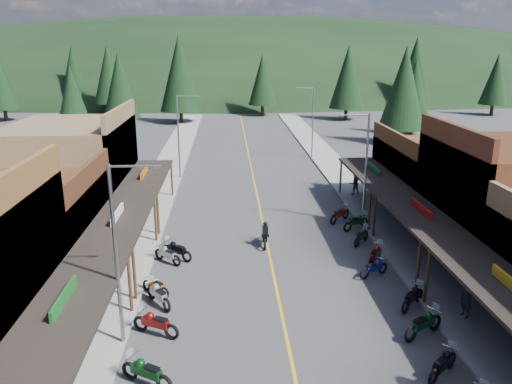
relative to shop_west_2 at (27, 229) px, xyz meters
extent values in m
plane|color=#38383A|center=(13.75, -1.70, -2.53)|extent=(220.00, 220.00, 0.00)
cube|color=gold|center=(13.75, 18.30, -2.53)|extent=(0.15, 90.00, 0.01)
cube|color=gray|center=(5.05, 18.30, -2.46)|extent=(3.40, 94.00, 0.15)
cube|color=gray|center=(22.45, 18.30, -2.46)|extent=(3.40, 94.00, 0.15)
cube|color=brown|center=(3.60, -9.60, 1.57)|extent=(0.30, 10.20, 8.20)
cube|color=black|center=(5.05, -9.60, 0.47)|extent=(3.20, 10.20, 0.18)
cylinder|color=#472D19|center=(6.55, -5.10, -1.03)|extent=(0.16, 0.16, 3.00)
cube|color=#14591E|center=(5.05, -9.60, 0.67)|extent=(0.12, 3.00, 0.70)
cube|color=#3F2111|center=(-0.25, 0.00, -0.03)|extent=(8.00, 9.00, 5.00)
cube|color=#3F2111|center=(3.60, 0.00, 0.57)|extent=(0.30, 9.00, 6.20)
cube|color=black|center=(5.05, 0.00, 0.47)|extent=(3.20, 9.00, 0.18)
cylinder|color=#472D19|center=(6.55, -3.90, -1.03)|extent=(0.16, 0.16, 3.00)
cylinder|color=#472D19|center=(6.55, 3.90, -1.03)|extent=(0.16, 0.16, 3.00)
cube|color=silver|center=(5.05, 0.00, 0.67)|extent=(0.12, 3.00, 0.70)
cube|color=brown|center=(-0.25, 9.60, 0.97)|extent=(8.00, 10.20, 7.00)
cube|color=brown|center=(3.60, 9.60, 1.57)|extent=(0.30, 10.20, 8.20)
cube|color=black|center=(5.05, 9.60, 0.47)|extent=(3.20, 10.20, 0.18)
cylinder|color=#472D19|center=(6.55, 5.10, -1.03)|extent=(0.16, 0.16, 3.00)
cylinder|color=#472D19|center=(6.55, 14.10, -1.03)|extent=(0.16, 0.16, 3.00)
cube|color=#CC590C|center=(5.05, 9.60, 0.67)|extent=(0.12, 3.00, 0.70)
cube|color=black|center=(22.45, -9.60, 0.47)|extent=(3.20, 10.20, 0.18)
cylinder|color=#472D19|center=(20.95, -5.10, -1.03)|extent=(0.16, 0.16, 3.00)
cube|color=gold|center=(22.45, -9.60, 0.67)|extent=(0.12, 3.00, 0.70)
cube|color=#562B19|center=(27.75, 0.00, 0.97)|extent=(8.00, 9.00, 7.00)
cube|color=#562B19|center=(23.90, 0.00, 1.57)|extent=(0.30, 9.00, 8.20)
cube|color=black|center=(22.45, 0.00, 0.47)|extent=(3.20, 9.00, 0.18)
cylinder|color=#472D19|center=(20.95, -3.90, -1.03)|extent=(0.16, 0.16, 3.00)
cylinder|color=#472D19|center=(20.95, 3.90, -1.03)|extent=(0.16, 0.16, 3.00)
cube|color=#B2140F|center=(22.45, 0.00, 0.67)|extent=(0.12, 3.00, 0.70)
cube|color=#4C2D16|center=(27.75, 9.60, -0.03)|extent=(8.00, 10.20, 5.00)
cube|color=#4C2D16|center=(23.90, 9.60, 0.57)|extent=(0.30, 10.20, 6.20)
cube|color=black|center=(22.45, 9.60, 0.47)|extent=(3.20, 10.20, 0.18)
cylinder|color=#472D19|center=(20.95, 5.10, -1.03)|extent=(0.16, 0.16, 3.00)
cylinder|color=#472D19|center=(20.95, 14.10, -1.03)|extent=(0.16, 0.16, 3.00)
cube|color=#14591E|center=(22.45, 9.60, 0.67)|extent=(0.12, 3.00, 0.70)
cylinder|color=gray|center=(6.65, -7.70, 1.47)|extent=(0.16, 0.16, 8.00)
cylinder|color=gray|center=(7.65, -7.70, 5.37)|extent=(2.00, 0.10, 0.10)
cube|color=gray|center=(8.55, -7.70, 5.32)|extent=(0.35, 0.18, 0.12)
cylinder|color=gray|center=(6.65, 20.30, 1.47)|extent=(0.16, 0.16, 8.00)
cylinder|color=gray|center=(7.65, 20.30, 5.37)|extent=(2.00, 0.10, 0.10)
cube|color=gray|center=(8.55, 20.30, 5.32)|extent=(0.35, 0.18, 0.12)
cylinder|color=gray|center=(20.85, 6.30, 1.47)|extent=(0.16, 0.16, 8.00)
cylinder|color=gray|center=(19.85, 6.30, 5.37)|extent=(2.00, 0.10, 0.10)
cube|color=gray|center=(18.95, 6.30, 5.32)|extent=(0.35, 0.18, 0.12)
cylinder|color=gray|center=(20.85, 28.30, 1.47)|extent=(0.16, 0.16, 8.00)
cylinder|color=gray|center=(19.85, 28.30, 5.37)|extent=(2.00, 0.10, 0.10)
cube|color=gray|center=(18.95, 28.30, 5.32)|extent=(0.35, 0.18, 0.12)
ellipsoid|color=black|center=(13.75, 133.30, -2.53)|extent=(310.00, 140.00, 60.00)
cylinder|color=black|center=(-26.25, 60.30, -1.53)|extent=(0.60, 0.60, 2.00)
cone|color=black|center=(-26.25, 60.30, 3.97)|extent=(5.04, 5.04, 9.00)
cylinder|color=black|center=(-10.25, 68.30, -1.53)|extent=(0.60, 0.60, 2.00)
cone|color=black|center=(-10.25, 68.30, 4.72)|extent=(5.88, 5.88, 10.50)
cylinder|color=black|center=(3.75, 56.30, -1.53)|extent=(0.60, 0.60, 2.00)
cone|color=black|center=(3.75, 56.30, 5.47)|extent=(6.72, 6.72, 12.00)
cylinder|color=black|center=(17.75, 64.30, -1.53)|extent=(0.60, 0.60, 2.00)
cone|color=black|center=(17.75, 64.30, 3.97)|extent=(5.04, 5.04, 9.00)
cylinder|color=black|center=(31.75, 58.30, -1.53)|extent=(0.60, 0.60, 2.00)
cone|color=black|center=(31.75, 58.30, 4.72)|extent=(5.88, 5.88, 10.50)
cylinder|color=black|center=(47.75, 70.30, -1.53)|extent=(0.60, 0.60, 2.00)
cone|color=black|center=(47.75, 70.30, 5.47)|extent=(6.72, 6.72, 12.00)
cylinder|color=black|center=(59.75, 62.30, -1.53)|extent=(0.60, 0.60, 2.00)
cone|color=black|center=(59.75, 62.30, 3.97)|extent=(5.04, 5.04, 9.00)
cylinder|color=black|center=(-18.25, 74.30, -1.53)|extent=(0.60, 0.60, 2.00)
cone|color=black|center=(-18.25, 74.30, 4.72)|extent=(5.88, 5.88, 10.50)
cylinder|color=black|center=(-8.25, 38.30, -1.53)|extent=(0.60, 0.60, 2.00)
cone|color=black|center=(-8.25, 38.30, 3.47)|extent=(4.48, 4.48, 8.00)
cylinder|color=black|center=(37.75, 43.30, -1.53)|extent=(0.60, 0.60, 2.00)
cone|color=black|center=(37.75, 43.30, 3.87)|extent=(4.93, 4.93, 8.80)
cylinder|color=black|center=(-4.25, 48.30, -1.53)|extent=(0.60, 0.60, 2.00)
cone|color=black|center=(-4.25, 48.30, 4.27)|extent=(5.38, 5.38, 9.60)
cylinder|color=black|center=(33.75, 36.30, -1.53)|extent=(0.60, 0.60, 2.00)
cone|color=black|center=(33.75, 36.30, 4.67)|extent=(5.82, 5.82, 10.40)
imported|color=black|center=(22.32, -6.55, -1.48)|extent=(0.59, 0.75, 1.81)
imported|color=brown|center=(22.03, 13.53, -1.47)|extent=(0.94, 0.61, 1.83)
camera|label=1|loc=(11.28, -26.80, 9.90)|focal=35.00mm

